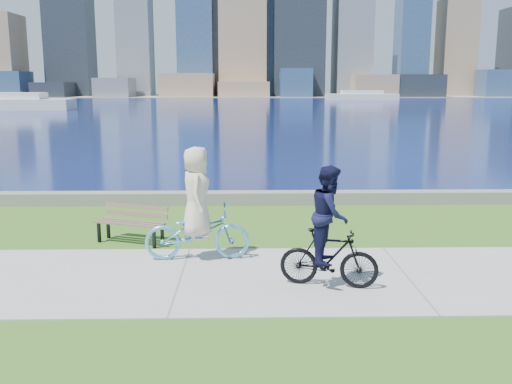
% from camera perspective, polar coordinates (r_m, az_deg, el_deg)
% --- Properties ---
extents(ground, '(320.00, 320.00, 0.00)m').
position_cam_1_polar(ground, '(10.21, -7.57, -8.58)').
color(ground, '#2E5817').
rests_on(ground, ground).
extents(concrete_path, '(80.00, 3.50, 0.02)m').
position_cam_1_polar(concrete_path, '(10.20, -7.57, -8.53)').
color(concrete_path, gray).
rests_on(concrete_path, ground).
extents(seawall, '(90.00, 0.50, 0.35)m').
position_cam_1_polar(seawall, '(16.12, -5.17, -0.62)').
color(seawall, slate).
rests_on(seawall, ground).
extents(bay_water, '(320.00, 131.00, 0.01)m').
position_cam_1_polar(bay_water, '(81.64, -1.97, 8.57)').
color(bay_water, '#0B1849').
rests_on(bay_water, ground).
extents(far_shore, '(320.00, 30.00, 0.12)m').
position_cam_1_polar(far_shore, '(139.60, -1.64, 9.58)').
color(far_shore, gray).
rests_on(far_shore, ground).
extents(city_skyline, '(180.69, 21.52, 76.00)m').
position_cam_1_polar(city_skyline, '(139.92, -1.47, 18.46)').
color(city_skyline, slate).
rests_on(city_skyline, ground).
extents(ferry_near, '(15.56, 4.45, 2.11)m').
position_cam_1_polar(ferry_near, '(77.16, -23.56, 8.19)').
color(ferry_near, silver).
rests_on(ferry_near, ground).
extents(ferry_far, '(13.46, 3.84, 1.83)m').
position_cam_1_polar(ferry_far, '(111.46, 10.52, 9.42)').
color(ferry_far, silver).
rests_on(ferry_far, ground).
extents(park_bench, '(1.62, 1.04, 0.79)m').
position_cam_1_polar(park_bench, '(12.50, -12.29, -2.77)').
color(park_bench, black).
rests_on(park_bench, ground).
extents(cyclist_woman, '(0.82, 2.05, 2.19)m').
position_cam_1_polar(cyclist_woman, '(10.99, -5.93, -2.60)').
color(cyclist_woman, '#58ABD6').
rests_on(cyclist_woman, ground).
extents(cyclist_man, '(0.86, 1.71, 2.05)m').
position_cam_1_polar(cyclist_man, '(9.53, 7.35, -4.43)').
color(cyclist_man, black).
rests_on(cyclist_man, ground).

